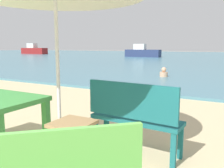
{
  "coord_description": "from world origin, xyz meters",
  "views": [
    {
      "loc": [
        1.9,
        -1.34,
        1.39
      ],
      "look_at": [
        -0.46,
        3.0,
        0.6
      ],
      "focal_mm": 38.16,
      "sensor_mm": 36.0,
      "label": 1
    }
  ],
  "objects_px": {
    "swimmer_person": "(164,73)",
    "boat_sailboat": "(142,52)",
    "bench_teal_center": "(134,114)",
    "boat_fishing_trawler": "(34,50)",
    "side_table_wood": "(73,138)"
  },
  "relations": [
    {
      "from": "side_table_wood",
      "to": "bench_teal_center",
      "type": "bearing_deg",
      "value": 52.08
    },
    {
      "from": "swimmer_person",
      "to": "boat_sailboat",
      "type": "height_order",
      "value": "boat_sailboat"
    },
    {
      "from": "swimmer_person",
      "to": "boat_sailboat",
      "type": "xyz_separation_m",
      "value": [
        -7.54,
        16.81,
        0.39
      ]
    },
    {
      "from": "bench_teal_center",
      "to": "boat_sailboat",
      "type": "xyz_separation_m",
      "value": [
        -9.28,
        24.11,
        0.09
      ]
    },
    {
      "from": "swimmer_person",
      "to": "boat_fishing_trawler",
      "type": "relative_size",
      "value": 0.09
    },
    {
      "from": "swimmer_person",
      "to": "boat_fishing_trawler",
      "type": "distance_m",
      "value": 32.76
    },
    {
      "from": "swimmer_person",
      "to": "boat_sailboat",
      "type": "distance_m",
      "value": 18.43
    },
    {
      "from": "side_table_wood",
      "to": "boat_sailboat",
      "type": "height_order",
      "value": "boat_sailboat"
    },
    {
      "from": "swimmer_person",
      "to": "boat_fishing_trawler",
      "type": "bearing_deg",
      "value": 145.76
    },
    {
      "from": "bench_teal_center",
      "to": "boat_sailboat",
      "type": "height_order",
      "value": "boat_sailboat"
    },
    {
      "from": "bench_teal_center",
      "to": "swimmer_person",
      "type": "xyz_separation_m",
      "value": [
        -1.74,
        7.3,
        -0.3
      ]
    },
    {
      "from": "boat_sailboat",
      "to": "swimmer_person",
      "type": "bearing_deg",
      "value": -65.84
    },
    {
      "from": "swimmer_person",
      "to": "boat_sailboat",
      "type": "bearing_deg",
      "value": 114.16
    },
    {
      "from": "bench_teal_center",
      "to": "boat_fishing_trawler",
      "type": "bearing_deg",
      "value": 138.24
    },
    {
      "from": "side_table_wood",
      "to": "bench_teal_center",
      "type": "relative_size",
      "value": 0.44
    }
  ]
}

